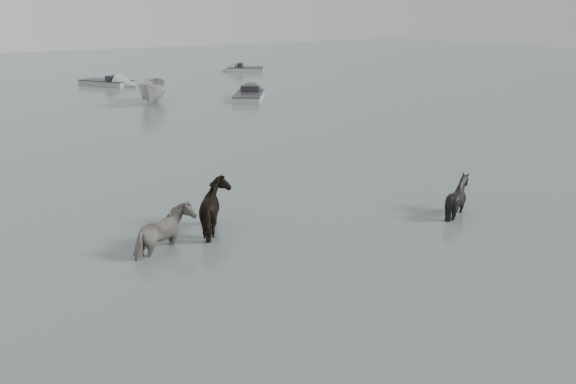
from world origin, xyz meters
name	(u,v)px	position (x,y,z in m)	size (l,w,h in m)	color
ground	(325,235)	(0.00, 0.00, 0.00)	(140.00, 140.00, 0.00)	#566760
pony_pinto	(163,222)	(-3.63, 1.34, 0.69)	(0.74, 1.63, 1.37)	black
pony_dark	(218,202)	(-2.02, 1.76, 0.74)	(1.47, 1.26, 1.48)	black
pony_black	(458,189)	(3.91, -0.74, 0.68)	(1.10, 1.23, 1.36)	black
boat_small	(153,90)	(3.89, 21.94, 0.75)	(1.46, 3.89, 1.50)	#A7A7A3
skiff_port	(249,93)	(9.23, 19.91, 0.38)	(5.34, 1.60, 0.75)	#A3A5A3
skiff_mid	(106,80)	(3.90, 31.39, 0.38)	(5.46, 1.60, 0.75)	#959795
skiff_star	(246,67)	(17.02, 34.07, 0.38)	(4.32, 1.60, 0.75)	#B0B1AC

